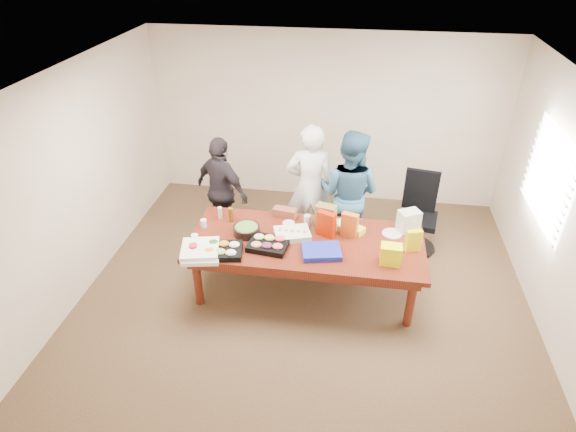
% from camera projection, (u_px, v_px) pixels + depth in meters
% --- Properties ---
extents(floor, '(5.50, 5.00, 0.02)m').
position_uv_depth(floor, '(305.00, 289.00, 6.15)').
color(floor, '#47301E').
rests_on(floor, ground).
extents(ceiling, '(5.50, 5.00, 0.02)m').
position_uv_depth(ceiling, '(310.00, 77.00, 4.71)').
color(ceiling, white).
rests_on(ceiling, wall_back).
extents(wall_back, '(5.50, 0.04, 2.70)m').
position_uv_depth(wall_back, '(326.00, 119.00, 7.53)').
color(wall_back, beige).
rests_on(wall_back, floor).
extents(wall_front, '(5.50, 0.04, 2.70)m').
position_uv_depth(wall_front, '(266.00, 372.00, 3.33)').
color(wall_front, beige).
rests_on(wall_front, floor).
extents(wall_left, '(0.04, 5.00, 2.70)m').
position_uv_depth(wall_left, '(81.00, 180.00, 5.78)').
color(wall_left, beige).
rests_on(wall_left, floor).
extents(wall_right, '(0.04, 5.00, 2.70)m').
position_uv_depth(wall_right, '(565.00, 216.00, 5.08)').
color(wall_right, beige).
rests_on(wall_right, floor).
extents(window_panel, '(0.03, 1.40, 1.10)m').
position_uv_depth(window_panel, '(549.00, 178.00, 5.51)').
color(window_panel, white).
rests_on(window_panel, wall_right).
extents(window_blinds, '(0.04, 1.36, 1.00)m').
position_uv_depth(window_blinds, '(545.00, 177.00, 5.51)').
color(window_blinds, beige).
rests_on(window_blinds, wall_right).
extents(conference_table, '(2.80, 1.20, 0.75)m').
position_uv_depth(conference_table, '(306.00, 265.00, 5.94)').
color(conference_table, '#4C1C0F').
rests_on(conference_table, floor).
extents(office_chair, '(0.65, 0.65, 1.10)m').
position_uv_depth(office_chair, '(419.00, 217.00, 6.59)').
color(office_chair, black).
rests_on(office_chair, floor).
extents(person_center, '(0.71, 0.51, 1.81)m').
position_uv_depth(person_center, '(310.00, 187.00, 6.56)').
color(person_center, silver).
rests_on(person_center, floor).
extents(person_right, '(1.04, 0.93, 1.78)m').
position_uv_depth(person_right, '(349.00, 194.00, 6.43)').
color(person_right, '#2D5777').
rests_on(person_right, floor).
extents(person_left, '(0.99, 0.79, 1.57)m').
position_uv_depth(person_left, '(222.00, 191.00, 6.72)').
color(person_left, black).
rests_on(person_left, floor).
extents(veggie_tray, '(0.50, 0.42, 0.07)m').
position_uv_depth(veggie_tray, '(222.00, 251.00, 5.51)').
color(veggie_tray, black).
rests_on(veggie_tray, conference_table).
extents(fruit_tray, '(0.49, 0.41, 0.07)m').
position_uv_depth(fruit_tray, '(268.00, 245.00, 5.61)').
color(fruit_tray, black).
rests_on(fruit_tray, conference_table).
extents(sheet_cake, '(0.50, 0.43, 0.07)m').
position_uv_depth(sheet_cake, '(292.00, 234.00, 5.80)').
color(sheet_cake, silver).
rests_on(sheet_cake, conference_table).
extents(salad_bowl, '(0.37, 0.37, 0.11)m').
position_uv_depth(salad_bowl, '(247.00, 230.00, 5.84)').
color(salad_bowl, black).
rests_on(salad_bowl, conference_table).
extents(chip_bag_blue, '(0.50, 0.41, 0.07)m').
position_uv_depth(chip_bag_blue, '(321.00, 252.00, 5.50)').
color(chip_bag_blue, '#1A24A3').
rests_on(chip_bag_blue, conference_table).
extents(chip_bag_red, '(0.24, 0.17, 0.32)m').
position_uv_depth(chip_bag_red, '(326.00, 224.00, 5.75)').
color(chip_bag_red, '#A61C00').
rests_on(chip_bag_red, conference_table).
extents(chip_bag_yellow, '(0.19, 0.12, 0.27)m').
position_uv_depth(chip_bag_yellow, '(413.00, 241.00, 5.50)').
color(chip_bag_yellow, yellow).
rests_on(chip_bag_yellow, conference_table).
extents(chip_bag_orange, '(0.22, 0.14, 0.31)m').
position_uv_depth(chip_bag_orange, '(350.00, 225.00, 5.75)').
color(chip_bag_orange, '#CC5516').
rests_on(chip_bag_orange, conference_table).
extents(mayo_jar, '(0.10, 0.10, 0.13)m').
position_uv_depth(mayo_jar, '(307.00, 220.00, 6.01)').
color(mayo_jar, silver).
rests_on(mayo_jar, conference_table).
extents(mustard_bottle, '(0.07, 0.07, 0.16)m').
position_uv_depth(mustard_bottle, '(335.00, 225.00, 5.90)').
color(mustard_bottle, yellow).
rests_on(mustard_bottle, conference_table).
extents(dressing_bottle, '(0.07, 0.07, 0.20)m').
position_uv_depth(dressing_bottle, '(231.00, 215.00, 6.06)').
color(dressing_bottle, '#5C3F0E').
rests_on(dressing_bottle, conference_table).
extents(ranch_bottle, '(0.07, 0.07, 0.16)m').
position_uv_depth(ranch_bottle, '(220.00, 213.00, 6.13)').
color(ranch_bottle, beige).
rests_on(ranch_bottle, conference_table).
extents(banana_bunch, '(0.28, 0.25, 0.08)m').
position_uv_depth(banana_bunch, '(354.00, 229.00, 5.88)').
color(banana_bunch, yellow).
rests_on(banana_bunch, conference_table).
extents(bread_loaf, '(0.32, 0.18, 0.12)m').
position_uv_depth(bread_loaf, '(285.00, 213.00, 6.17)').
color(bread_loaf, brown).
rests_on(bread_loaf, conference_table).
extents(kraft_bag, '(0.27, 0.20, 0.32)m').
position_uv_depth(kraft_bag, '(326.00, 217.00, 5.90)').
color(kraft_bag, brown).
rests_on(kraft_bag, conference_table).
extents(red_cup, '(0.10, 0.10, 0.13)m').
position_uv_depth(red_cup, '(194.00, 249.00, 5.48)').
color(red_cup, red).
rests_on(red_cup, conference_table).
extents(clear_cup_a, '(0.10, 0.10, 0.11)m').
position_uv_depth(clear_cup_a, '(195.00, 239.00, 5.67)').
color(clear_cup_a, white).
rests_on(clear_cup_a, conference_table).
extents(clear_cup_b, '(0.10, 0.10, 0.11)m').
position_uv_depth(clear_cup_b, '(204.00, 223.00, 5.97)').
color(clear_cup_b, white).
rests_on(clear_cup_b, conference_table).
extents(pizza_box_lower, '(0.49, 0.49, 0.05)m').
position_uv_depth(pizza_box_lower, '(202.00, 254.00, 5.48)').
color(pizza_box_lower, white).
rests_on(pizza_box_lower, conference_table).
extents(pizza_box_upper, '(0.50, 0.50, 0.05)m').
position_uv_depth(pizza_box_upper, '(200.00, 249.00, 5.48)').
color(pizza_box_upper, white).
rests_on(pizza_box_upper, pizza_box_lower).
extents(plate_a, '(0.29, 0.29, 0.01)m').
position_uv_depth(plate_a, '(392.00, 234.00, 5.86)').
color(plate_a, beige).
rests_on(plate_a, conference_table).
extents(plate_b, '(0.28, 0.28, 0.02)m').
position_uv_depth(plate_b, '(346.00, 223.00, 6.06)').
color(plate_b, white).
rests_on(plate_b, conference_table).
extents(dip_bowl_a, '(0.17, 0.17, 0.06)m').
position_uv_depth(dip_bowl_a, '(323.00, 223.00, 6.03)').
color(dip_bowl_a, beige).
rests_on(dip_bowl_a, conference_table).
extents(dip_bowl_b, '(0.19, 0.19, 0.06)m').
position_uv_depth(dip_bowl_b, '(289.00, 225.00, 5.99)').
color(dip_bowl_b, silver).
rests_on(dip_bowl_b, conference_table).
extents(grocery_bag_white, '(0.30, 0.27, 0.27)m').
position_uv_depth(grocery_bag_white, '(409.00, 221.00, 5.87)').
color(grocery_bag_white, beige).
rests_on(grocery_bag_white, conference_table).
extents(grocery_bag_yellow, '(0.24, 0.18, 0.23)m').
position_uv_depth(grocery_bag_yellow, '(391.00, 254.00, 5.31)').
color(grocery_bag_yellow, '#F6FD06').
rests_on(grocery_bag_yellow, conference_table).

